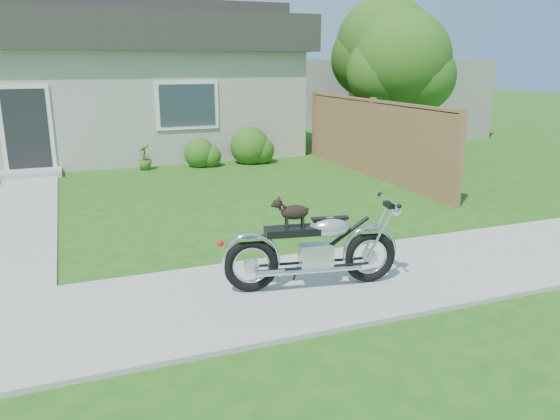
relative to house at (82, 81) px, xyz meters
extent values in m
plane|color=#235114|center=(0.00, -11.99, -2.16)|extent=(80.00, 80.00, 0.00)
cube|color=#9E9B93|center=(0.00, -11.99, -2.14)|extent=(24.00, 2.20, 0.04)
cube|color=#9E9B93|center=(-1.50, -6.99, -2.14)|extent=(1.20, 8.00, 0.03)
cube|color=#B1AAA0|center=(0.00, 0.01, -0.66)|extent=(12.00, 6.00, 3.00)
cube|color=#2D2B28|center=(0.00, 0.01, 1.34)|extent=(12.60, 6.60, 1.00)
cube|color=#2D2B28|center=(0.00, 0.01, 2.04)|extent=(12.60, 2.00, 0.60)
cube|color=black|center=(-1.50, -3.02, -1.11)|extent=(1.00, 0.06, 2.10)
cube|color=#9E9B93|center=(-1.50, -3.37, -2.08)|extent=(1.40, 0.70, 0.16)
cube|color=#2D3847|center=(2.50, -3.02, -0.56)|extent=(1.70, 0.05, 1.30)
cube|color=#9D6246|center=(6.30, -6.24, -1.26)|extent=(0.08, 6.50, 1.80)
cube|color=#9D6246|center=(6.30, -2.99, -1.21)|extent=(0.12, 0.12, 1.90)
cube|color=#9D6246|center=(6.30, -6.24, -1.21)|extent=(0.12, 0.12, 1.90)
cube|color=#9D6246|center=(6.30, -9.49, -1.21)|extent=(0.12, 0.12, 1.90)
cube|color=#9D6246|center=(6.30, -6.24, -0.34)|extent=(0.08, 6.50, 0.08)
cylinder|color=#3D2B1C|center=(8.23, -4.49, -1.04)|extent=(0.28, 0.28, 2.24)
sphere|color=#2D5717|center=(8.23, -4.49, 0.62)|extent=(2.69, 2.69, 2.69)
sphere|color=#2D5717|center=(8.63, -4.79, 0.18)|extent=(1.97, 1.97, 1.97)
cylinder|color=#3D2B1C|center=(8.99, -2.34, -0.87)|extent=(0.28, 0.28, 2.57)
sphere|color=#2D5717|center=(8.99, -2.34, 1.03)|extent=(3.08, 3.08, 3.08)
sphere|color=#2D5717|center=(9.39, -2.64, 0.51)|extent=(2.26, 2.26, 2.26)
sphere|color=#2D5717|center=(2.67, -3.49, -1.81)|extent=(0.83, 0.83, 0.83)
sphere|color=#2D5717|center=(4.10, -3.49, -1.70)|extent=(1.08, 1.08, 1.08)
imported|color=#386A1D|center=(1.24, -3.44, -1.83)|extent=(0.50, 0.50, 0.66)
torus|color=black|center=(2.79, -12.19, -1.78)|extent=(0.68, 0.22, 0.67)
torus|color=black|center=(1.31, -11.94, -1.78)|extent=(0.68, 0.22, 0.67)
cube|color=#B2B2B6|center=(2.10, -12.07, -1.73)|extent=(0.43, 0.30, 0.30)
ellipsoid|color=#B2B2B6|center=(2.27, -12.10, -1.36)|extent=(0.55, 0.37, 0.26)
cube|color=black|center=(1.81, -12.02, -1.38)|extent=(0.68, 0.37, 0.09)
cube|color=silver|center=(2.79, -12.19, -1.44)|extent=(0.32, 0.19, 0.03)
cube|color=silver|center=(1.31, -11.94, -1.44)|extent=(0.32, 0.19, 0.03)
cylinder|color=silver|center=(3.01, -12.23, -1.06)|extent=(0.13, 0.60, 0.03)
sphere|color=silver|center=(3.09, -12.24, -1.18)|extent=(0.20, 0.20, 0.17)
cylinder|color=silver|center=(2.08, -12.20, -1.86)|extent=(1.09, 0.25, 0.06)
ellipsoid|color=black|center=(1.84, -12.03, -1.15)|extent=(0.36, 0.21, 0.18)
sphere|color=black|center=(1.63, -11.99, -1.03)|extent=(0.13, 0.13, 0.11)
cylinder|color=black|center=(1.75, -11.97, -1.27)|extent=(0.03, 0.03, 0.14)
cylinder|color=black|center=(1.73, -12.05, -1.27)|extent=(0.03, 0.03, 0.14)
cylinder|color=black|center=(1.94, -12.00, -1.27)|extent=(0.03, 0.03, 0.14)
cylinder|color=black|center=(1.93, -12.08, -1.27)|extent=(0.03, 0.03, 0.14)
torus|color=#C83571|center=(1.68, -12.00, -1.08)|extent=(0.07, 0.10, 0.09)
camera|label=1|loc=(-0.60, -17.77, 0.58)|focal=35.00mm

